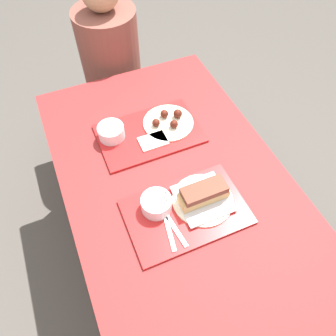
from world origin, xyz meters
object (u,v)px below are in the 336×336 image
brisket_sandwich_plate (203,196)px  bowl_coleslaw_far (111,131)px  person_seated_across (109,49)px  tray_near (186,212)px  tray_far (149,133)px  bowl_coleslaw_near (156,203)px  wings_plate_far (168,121)px

brisket_sandwich_plate → bowl_coleslaw_far: (-0.22, 0.45, 0.00)m
bowl_coleslaw_far → brisket_sandwich_plate: bearing=-63.8°
brisket_sandwich_plate → person_seated_across: person_seated_across is taller
tray_near → tray_far: 0.43m
brisket_sandwich_plate → bowl_coleslaw_far: bearing=116.2°
tray_far → bowl_coleslaw_far: (-0.16, 0.04, 0.04)m
tray_far → bowl_coleslaw_far: size_ratio=3.92×
bowl_coleslaw_near → bowl_coleslaw_far: (-0.05, 0.41, 0.00)m
tray_near → brisket_sandwich_plate: (0.08, 0.02, 0.04)m
brisket_sandwich_plate → tray_near: bearing=-166.9°
person_seated_across → tray_far: bearing=-91.7°
tray_far → person_seated_across: person_seated_across is taller
person_seated_across → brisket_sandwich_plate: bearing=-87.8°
tray_near → tray_far: bearing=87.8°
bowl_coleslaw_near → wings_plate_far: size_ratio=0.50×
tray_near → bowl_coleslaw_near: 0.12m
tray_far → bowl_coleslaw_far: 0.17m
bowl_coleslaw_far → wings_plate_far: (0.26, -0.02, -0.02)m
bowl_coleslaw_near → brisket_sandwich_plate: brisket_sandwich_plate is taller
tray_far → brisket_sandwich_plate: brisket_sandwich_plate is taller
brisket_sandwich_plate → wings_plate_far: 0.43m
brisket_sandwich_plate → bowl_coleslaw_near: bearing=167.4°
person_seated_across → bowl_coleslaw_near: bearing=-97.3°
brisket_sandwich_plate → bowl_coleslaw_far: size_ratio=2.04×
wings_plate_far → brisket_sandwich_plate: bearing=-95.4°
tray_near → wings_plate_far: 0.46m
bowl_coleslaw_far → person_seated_across: (0.18, 0.64, -0.04)m
tray_near → bowl_coleslaw_near: bowl_coleslaw_near is taller
brisket_sandwich_plate → wings_plate_far: size_ratio=1.02×
tray_near → tray_far: same height
wings_plate_far → person_seated_across: 0.66m
tray_near → tray_far: (0.02, 0.43, 0.00)m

